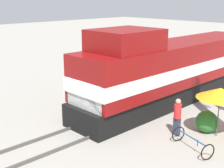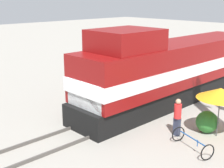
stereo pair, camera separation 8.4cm
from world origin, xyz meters
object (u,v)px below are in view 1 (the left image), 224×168
at_px(locomotive, 172,69).
at_px(bicycle, 192,142).
at_px(vendor_umbrella, 220,93).
at_px(person_bystander, 177,116).

distance_m(locomotive, bicycle, 6.80).
relative_size(vendor_umbrella, bicycle, 1.14).
height_order(locomotive, person_bystander, locomotive).
xyz_separation_m(vendor_umbrella, bicycle, (-0.03, -2.04, -1.74)).
xyz_separation_m(locomotive, person_bystander, (3.24, -4.01, -1.02)).
bearing_deg(bicycle, person_bystander, 78.17).
xyz_separation_m(vendor_umbrella, person_bystander, (-1.35, -1.28, -1.12)).
bearing_deg(bicycle, vendor_umbrella, 17.20).
distance_m(person_bystander, bicycle, 1.64).
distance_m(locomotive, vendor_umbrella, 5.34).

